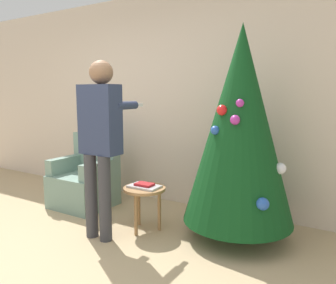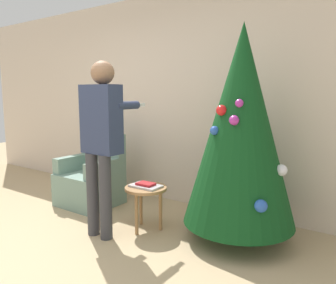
{
  "view_description": "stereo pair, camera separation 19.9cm",
  "coord_description": "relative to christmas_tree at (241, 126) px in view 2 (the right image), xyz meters",
  "views": [
    {
      "loc": [
        2.35,
        -1.46,
        1.42
      ],
      "look_at": [
        0.75,
        1.2,
        0.97
      ],
      "focal_mm": 35.0,
      "sensor_mm": 36.0,
      "label": 1
    },
    {
      "loc": [
        2.52,
        -1.35,
        1.42
      ],
      "look_at": [
        0.75,
        1.2,
        0.97
      ],
      "focal_mm": 35.0,
      "sensor_mm": 36.0,
      "label": 2
    }
  ],
  "objects": [
    {
      "name": "christmas_tree",
      "position": [
        0.0,
        0.0,
        0.0
      ],
      "size": [
        1.07,
        1.07,
        2.07
      ],
      "color": "brown",
      "rests_on": "ground_plane"
    },
    {
      "name": "laptop",
      "position": [
        -0.89,
        -0.32,
        -0.65
      ],
      "size": [
        0.32,
        0.21,
        0.02
      ],
      "color": "silver",
      "rests_on": "side_stool"
    },
    {
      "name": "ground_plane",
      "position": [
        -1.34,
        -1.56,
        -1.13
      ],
      "size": [
        14.0,
        14.0,
        0.0
      ],
      "primitive_type": "plane",
      "color": "tan"
    },
    {
      "name": "wall_back",
      "position": [
        -1.34,
        0.67,
        0.22
      ],
      "size": [
        8.0,
        0.06,
        2.7
      ],
      "color": "beige",
      "rests_on": "ground_plane"
    },
    {
      "name": "armchair",
      "position": [
        -2.0,
        -0.07,
        -0.8
      ],
      "size": [
        0.7,
        0.65,
        0.91
      ],
      "color": "gray",
      "rests_on": "ground_plane"
    },
    {
      "name": "side_stool",
      "position": [
        -0.89,
        -0.32,
        -0.73
      ],
      "size": [
        0.44,
        0.44,
        0.46
      ],
      "color": "#A37547",
      "rests_on": "ground_plane"
    },
    {
      "name": "person_standing",
      "position": [
        -1.17,
        -0.67,
        -0.08
      ],
      "size": [
        0.42,
        0.57,
        1.74
      ],
      "color": "#38383D",
      "rests_on": "ground_plane"
    },
    {
      "name": "book",
      "position": [
        -0.89,
        -0.32,
        -0.63
      ],
      "size": [
        0.19,
        0.12,
        0.02
      ],
      "color": "#B21E23",
      "rests_on": "laptop"
    }
  ]
}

